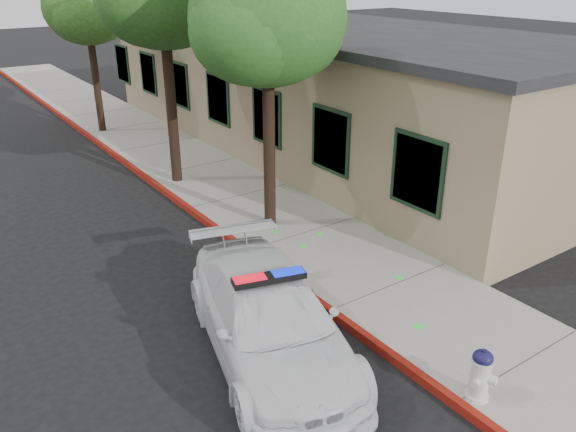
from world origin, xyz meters
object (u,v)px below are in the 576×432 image
(fire_hydrant, at_px, (481,374))
(street_tree_near, at_px, (268,25))
(street_tree_far, at_px, (88,12))
(clapboard_building, at_px, (320,87))
(police_car, at_px, (270,319))

(fire_hydrant, distance_m, street_tree_near, 8.28)
(street_tree_far, bearing_deg, clapboard_building, -45.19)
(street_tree_near, relative_size, street_tree_far, 1.09)
(fire_hydrant, xyz_separation_m, street_tree_near, (0.92, 7.02, 4.30))
(fire_hydrant, bearing_deg, street_tree_far, 66.58)
(street_tree_far, bearing_deg, fire_hydrant, -91.25)
(police_car, distance_m, fire_hydrant, 3.36)
(clapboard_building, bearing_deg, fire_hydrant, -117.66)
(clapboard_building, height_order, police_car, clapboard_building)
(police_car, xyz_separation_m, fire_hydrant, (1.87, -2.79, -0.14))
(clapboard_building, relative_size, police_car, 3.94)
(clapboard_building, distance_m, street_tree_far, 8.77)
(fire_hydrant, height_order, street_tree_far, street_tree_far)
(street_tree_far, bearing_deg, street_tree_near, -87.30)
(clapboard_building, height_order, street_tree_near, street_tree_near)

